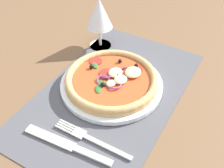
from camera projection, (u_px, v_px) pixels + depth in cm
name	position (u px, v px, depth cm)	size (l,w,h in cm)	color
ground_plane	(111.00, 97.00, 68.86)	(190.00, 140.00, 2.40)	brown
placemat	(111.00, 93.00, 67.91)	(51.43, 30.59, 0.40)	#4C4C51
plate	(112.00, 84.00, 68.91)	(25.15, 25.15, 1.22)	white
pizza	(112.00, 79.00, 67.80)	(22.72, 22.72, 2.61)	tan
fork	(89.00, 138.00, 57.50)	(2.21, 18.00, 0.44)	silver
knife	(67.00, 145.00, 56.21)	(3.12, 20.07, 0.62)	silver
wine_glass	(99.00, 14.00, 76.01)	(7.20, 7.20, 14.90)	silver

